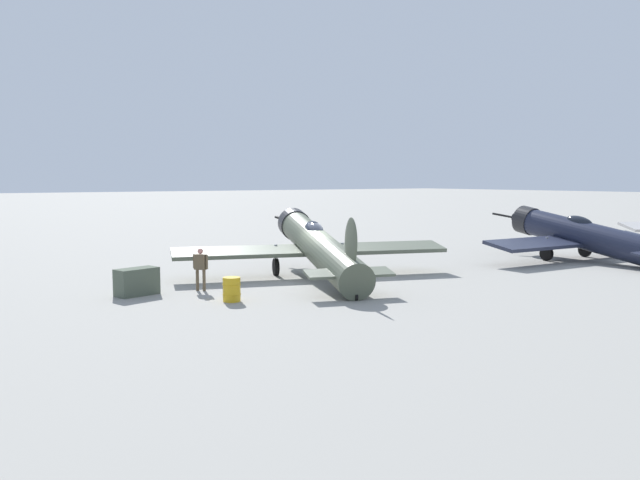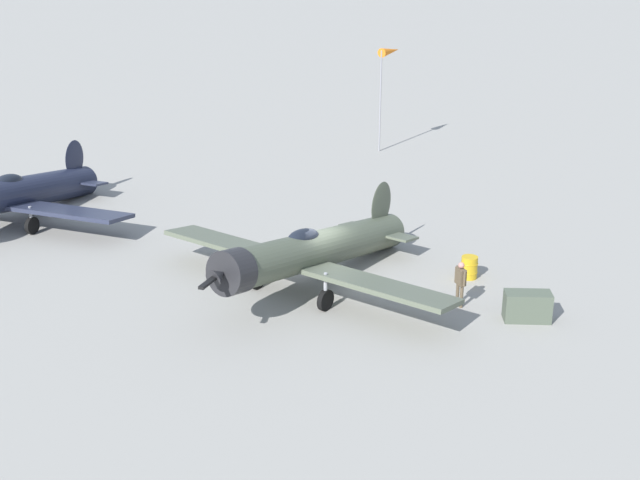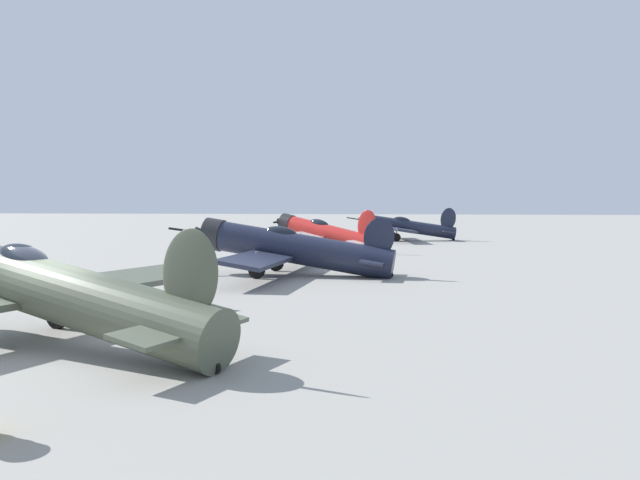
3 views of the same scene
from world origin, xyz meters
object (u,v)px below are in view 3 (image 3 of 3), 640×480
object	(u,v)px
airplane_mid_apron	(289,248)
airplane_outer_stand	(406,226)
airplane_foreground	(38,287)
airplane_far_line	(323,232)

from	to	relation	value
airplane_mid_apron	airplane_outer_stand	world-z (taller)	airplane_outer_stand
airplane_foreground	airplane_outer_stand	size ratio (longest dim) A/B	1.15
airplane_mid_apron	airplane_foreground	bearing A→B (deg)	81.45
airplane_far_line	airplane_outer_stand	xyz separation A→B (m)	(14.24, -6.18, -0.04)
airplane_foreground	airplane_outer_stand	distance (m)	46.22
airplane_far_line	airplane_outer_stand	distance (m)	15.52
airplane_far_line	airplane_foreground	bearing A→B (deg)	110.85
airplane_far_line	airplane_outer_stand	size ratio (longest dim) A/B	1.04
airplane_mid_apron	airplane_far_line	xyz separation A→B (m)	(15.52, 0.58, 0.07)
airplane_outer_stand	airplane_mid_apron	bearing A→B (deg)	70.84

